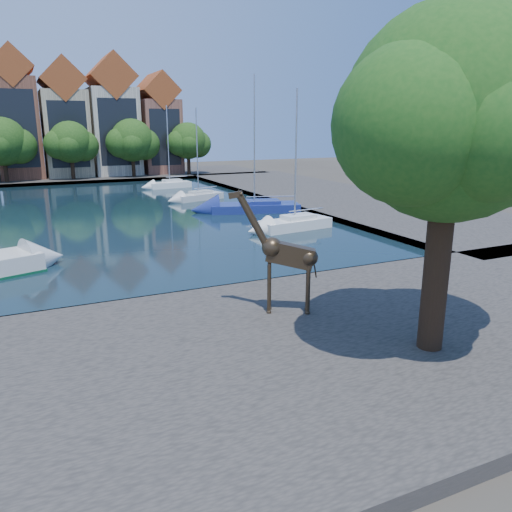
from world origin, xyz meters
The scene contains 19 objects.
ground centered at (0.00, 0.00, 0.00)m, with size 160.00×160.00×0.00m, color #38332B.
water_basin centered at (0.00, 24.00, 0.04)m, with size 38.00×50.00×0.08m, color black.
near_quay centered at (0.00, -7.00, 0.25)m, with size 50.00×14.00×0.50m, color #443F3B.
far_quay centered at (0.00, 56.00, 0.25)m, with size 60.00×16.00×0.50m, color #443F3B.
right_quay centered at (25.00, 24.00, 0.25)m, with size 14.00×52.00×0.50m, color #443F3B.
plane_tree centered at (7.62, -9.01, 7.67)m, with size 8.32×6.40×10.62m.
townhouse_center centered at (-4.00, 55.99, 8.36)m, with size 5.44×9.18×16.93m.
townhouse_east_inner centered at (2.00, 55.99, 7.73)m, with size 5.94×9.18×15.79m.
townhouse_east_mid centered at (8.50, 55.99, 8.10)m, with size 6.43×9.18×16.65m.
townhouse_east_end centered at (15.00, 55.99, 7.11)m, with size 5.44×9.18×14.43m.
far_tree_mid_west centered at (-5.89, 50.49, 5.29)m, with size 7.80×6.00×8.00m.
far_tree_mid_east centered at (2.10, 50.49, 5.13)m, with size 7.02×5.40×7.52m.
far_tree_east centered at (10.11, 50.49, 5.24)m, with size 7.54×5.80×7.84m.
far_tree_far_east centered at (18.09, 50.49, 5.08)m, with size 6.76×5.20×7.36m.
giraffe_statue centered at (4.62, -4.11, 2.82)m, with size 3.08×1.84×4.73m.
sailboat_right_a centered at (13.73, 11.27, 0.66)m, with size 5.81×2.68×9.93m.
sailboat_right_b centered at (14.27, 19.50, 0.62)m, with size 8.26×4.79×11.57m.
sailboat_right_c centered at (12.00, 28.30, 0.58)m, with size 5.49×3.32×9.09m.
sailboat_right_d centered at (12.00, 39.20, 0.65)m, with size 5.18×2.28×9.67m.
Camera 1 is at (-4.07, -20.34, 7.63)m, focal length 35.00 mm.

